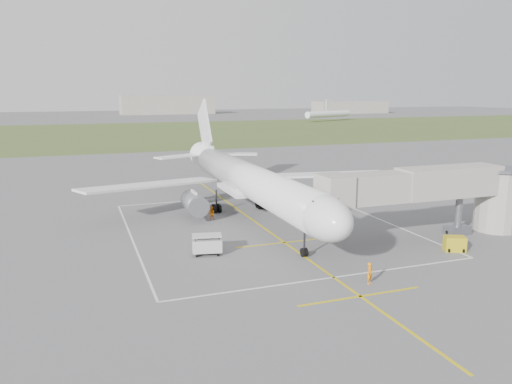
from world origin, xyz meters
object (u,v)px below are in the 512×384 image
object	(u,v)px
gpu_unit	(455,244)
baggage_cart	(207,245)
jet_bridge	(442,191)
airliner	(249,181)
ramp_worker_wing	(212,213)
ramp_worker_nose	(370,273)

from	to	relation	value
gpu_unit	baggage_cart	distance (m)	23.00
jet_bridge	baggage_cart	world-z (taller)	jet_bridge
airliner	jet_bridge	xyz separation A→B (m)	(15.72, -14.25, 0.35)
ramp_worker_wing	ramp_worker_nose	bearing A→B (deg)	123.67
jet_bridge	baggage_cart	size ratio (longest dim) A/B	8.01
airliner	gpu_unit	distance (m)	23.48
airliner	gpu_unit	bearing A→B (deg)	-53.28
ramp_worker_wing	jet_bridge	bearing A→B (deg)	162.39
jet_bridge	ramp_worker_wing	size ratio (longest dim) A/B	14.97
jet_bridge	ramp_worker_nose	xyz separation A→B (m)	(-13.75, -8.60, -3.89)
ramp_worker_nose	gpu_unit	bearing A→B (deg)	-13.36
gpu_unit	baggage_cart	xyz separation A→B (m)	(-21.94, 6.87, 0.26)
airliner	jet_bridge	size ratio (longest dim) A/B	2.00
jet_bridge	ramp_worker_wing	world-z (taller)	jet_bridge
ramp_worker_nose	ramp_worker_wing	bearing A→B (deg)	72.47
jet_bridge	ramp_worker_nose	bearing A→B (deg)	-147.98
ramp_worker_nose	ramp_worker_wing	xyz separation A→B (m)	(-6.44, 23.11, -0.07)
gpu_unit	ramp_worker_wing	xyz separation A→B (m)	(-18.33, 18.84, 0.09)
gpu_unit	ramp_worker_nose	world-z (taller)	ramp_worker_nose
jet_bridge	ramp_worker_wing	xyz separation A→B (m)	(-20.19, 14.51, -3.96)
airliner	baggage_cart	bearing A→B (deg)	-124.60
airliner	baggage_cart	world-z (taller)	airliner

